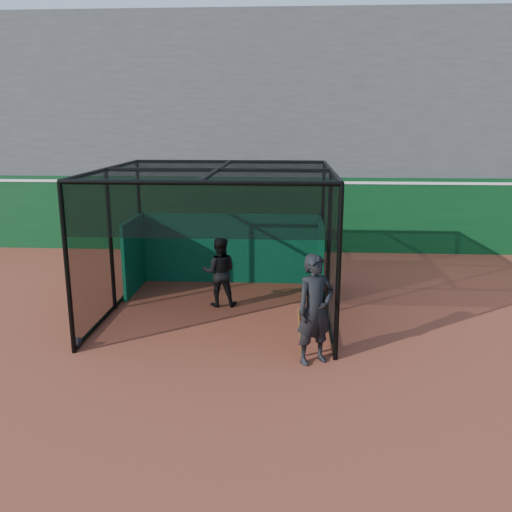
{
  "coord_description": "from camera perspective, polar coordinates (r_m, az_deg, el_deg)",
  "views": [
    {
      "loc": [
        1.71,
        -9.61,
        4.3
      ],
      "look_at": [
        0.98,
        2.0,
        1.4
      ],
      "focal_mm": 38.0,
      "sensor_mm": 36.0,
      "label": 1
    }
  ],
  "objects": [
    {
      "name": "batting_cage",
      "position": [
        12.28,
        -3.97,
        1.39
      ],
      "size": [
        5.06,
        5.07,
        3.27
      ],
      "color": "black",
      "rests_on": "ground"
    },
    {
      "name": "ground",
      "position": [
        10.67,
        -6.04,
        -9.86
      ],
      "size": [
        120.0,
        120.0,
        0.0
      ],
      "primitive_type": "plane",
      "color": "brown",
      "rests_on": "ground"
    },
    {
      "name": "batter",
      "position": [
        12.87,
        -3.86,
        -1.68
      ],
      "size": [
        0.86,
        0.7,
        1.66
      ],
      "primitive_type": "imported",
      "rotation": [
        0.0,
        0.0,
        3.23
      ],
      "color": "black",
      "rests_on": "ground"
    },
    {
      "name": "grandstand",
      "position": [
        21.95,
        -0.92,
        14.46
      ],
      "size": [
        50.0,
        7.85,
        8.95
      ],
      "color": "#4C4C4F",
      "rests_on": "ground"
    },
    {
      "name": "outfield_wall",
      "position": [
        18.44,
        -1.8,
        4.59
      ],
      "size": [
        50.0,
        0.5,
        2.5
      ],
      "color": "#0A3A18",
      "rests_on": "ground"
    },
    {
      "name": "on_deck_player",
      "position": [
        9.83,
        6.22,
        -5.62
      ],
      "size": [
        0.89,
        0.8,
        2.04
      ],
      "color": "black",
      "rests_on": "ground"
    }
  ]
}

